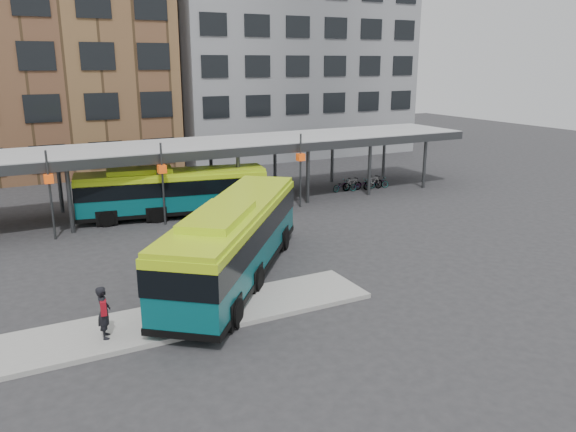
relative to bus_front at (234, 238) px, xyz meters
The scene contains 8 objects.
ground 3.17m from the bus_front, ahead, with size 120.00×120.00×0.00m, color #28282B.
boarding_island 4.54m from the bus_front, 134.78° to the right, with size 14.00×3.00×0.18m, color gray.
canopy 13.30m from the bus_front, 79.02° to the left, with size 40.00×6.53×4.80m.
building_grey 37.91m from the bus_front, 59.91° to the left, with size 24.00×14.00×20.00m, color slate.
bus_front is the anchor object (origin of this frame).
bus_rear 11.34m from the bus_front, 87.50° to the left, with size 11.52×4.34×3.11m.
pedestrian 6.99m from the bus_front, 151.19° to the right, with size 0.53×0.73×1.85m.
bike_rack 19.29m from the bus_front, 38.78° to the left, with size 4.76×1.36×1.07m.
Camera 1 is at (-11.11, -21.55, 9.23)m, focal length 35.00 mm.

